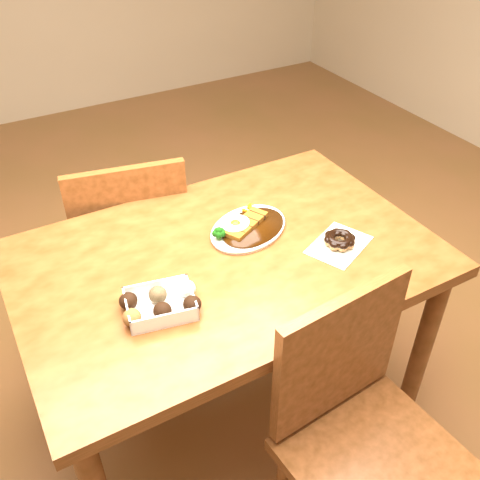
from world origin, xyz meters
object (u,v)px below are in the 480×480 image
donut_box (160,303)px  table (227,279)px  katsu_curry_plate (247,227)px  pon_de_ring (340,240)px  chair_near (363,435)px  chair_far (132,243)px

donut_box → table: bearing=25.2°
katsu_curry_plate → pon_de_ring: (0.20, -0.20, 0.01)m
table → chair_near: (0.11, -0.53, -0.17)m
katsu_curry_plate → pon_de_ring: katsu_curry_plate is taller
donut_box → pon_de_ring: size_ratio=0.91×
chair_near → donut_box: size_ratio=4.18×
donut_box → chair_far: bearing=79.0°
katsu_curry_plate → pon_de_ring: bearing=-44.4°
chair_far → pon_de_ring: chair_far is taller
donut_box → katsu_curry_plate: bearing=27.6°
table → pon_de_ring: size_ratio=5.23×
chair_far → donut_box: (-0.13, -0.66, 0.30)m
katsu_curry_plate → donut_box: 0.41m
chair_near → katsu_curry_plate: size_ratio=2.70×
donut_box → pon_de_ring: bearing=-0.8°
chair_far → pon_de_ring: (0.44, -0.66, 0.29)m
chair_near → katsu_curry_plate: chair_near is taller
pon_de_ring → chair_far: bearing=123.4°
chair_far → donut_box: bearing=90.5°
katsu_curry_plate → donut_box: (-0.36, -0.19, 0.01)m
table → pon_de_ring: pon_de_ring is taller
katsu_curry_plate → donut_box: size_ratio=1.55×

